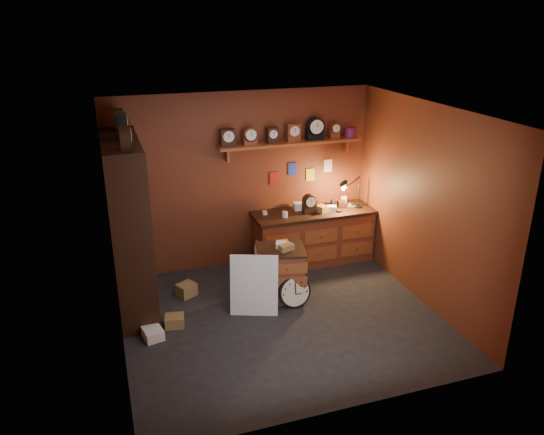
{
  "coord_description": "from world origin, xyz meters",
  "views": [
    {
      "loc": [
        -2.0,
        -5.64,
        3.74
      ],
      "look_at": [
        -0.01,
        0.35,
        1.29
      ],
      "focal_mm": 35.0,
      "sensor_mm": 36.0,
      "label": 1
    }
  ],
  "objects": [
    {
      "name": "mini_fridge",
      "position": [
        0.34,
        1.39,
        0.25
      ],
      "size": [
        0.63,
        0.65,
        0.49
      ],
      "rotation": [
        0.0,
        0.0,
        -0.44
      ],
      "color": "silver",
      "rests_on": "ground"
    },
    {
      "name": "white_panel",
      "position": [
        -0.29,
        0.26,
        0.0
      ],
      "size": [
        0.65,
        0.38,
        0.83
      ],
      "primitive_type": "cube",
      "rotation": [
        -0.17,
        0.0,
        -0.36
      ],
      "color": "silver",
      "rests_on": "ground"
    },
    {
      "name": "floor_box_a",
      "position": [
        -1.35,
        0.26,
        0.07
      ],
      "size": [
        0.27,
        0.24,
        0.15
      ],
      "primitive_type": "cube",
      "rotation": [
        0.0,
        0.0,
        -0.17
      ],
      "color": "olive",
      "rests_on": "ground"
    },
    {
      "name": "workbench",
      "position": [
        1.05,
        1.47,
        0.47
      ],
      "size": [
        1.92,
        0.66,
        1.36
      ],
      "color": "brown",
      "rests_on": "ground"
    },
    {
      "name": "low_cabinet",
      "position": [
        0.17,
        0.53,
        0.41
      ],
      "size": [
        0.76,
        0.69,
        0.84
      ],
      "rotation": [
        0.0,
        0.0,
        -0.23
      ],
      "color": "brown",
      "rests_on": "ground"
    },
    {
      "name": "big_round_clock",
      "position": [
        0.27,
        0.24,
        0.22
      ],
      "size": [
        0.45,
        0.15,
        0.45
      ],
      "color": "black",
      "rests_on": "ground"
    },
    {
      "name": "room_shell",
      "position": [
        0.04,
        0.11,
        1.72
      ],
      "size": [
        4.02,
        3.62,
        2.71
      ],
      "color": "maroon",
      "rests_on": "ground"
    },
    {
      "name": "floor",
      "position": [
        0.0,
        0.0,
        0.0
      ],
      "size": [
        4.0,
        4.0,
        0.0
      ],
      "primitive_type": "plane",
      "color": "black",
      "rests_on": "ground"
    },
    {
      "name": "floor_box_c",
      "position": [
        -1.07,
        0.99,
        0.09
      ],
      "size": [
        0.31,
        0.3,
        0.18
      ],
      "primitive_type": "cube",
      "rotation": [
        0.0,
        0.0,
        0.49
      ],
      "color": "olive",
      "rests_on": "ground"
    },
    {
      "name": "shelving_unit",
      "position": [
        -1.79,
        0.98,
        1.25
      ],
      "size": [
        0.47,
        1.6,
        2.58
      ],
      "color": "black",
      "rests_on": "ground"
    },
    {
      "name": "floor_box_b",
      "position": [
        -1.64,
        0.07,
        0.07
      ],
      "size": [
        0.27,
        0.3,
        0.13
      ],
      "primitive_type": "cube",
      "rotation": [
        0.0,
        0.0,
        0.21
      ],
      "color": "white",
      "rests_on": "ground"
    }
  ]
}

